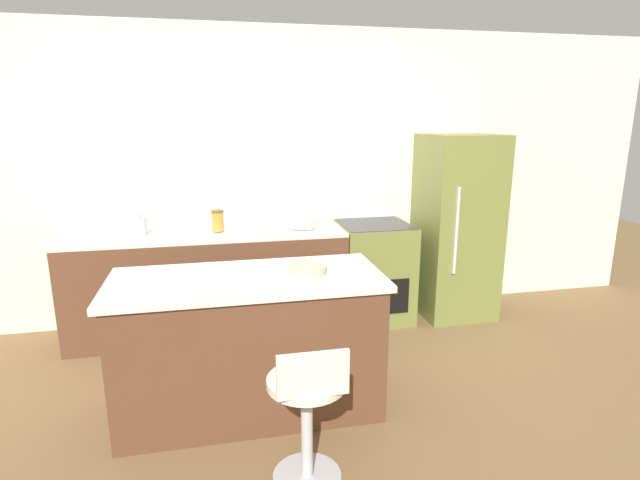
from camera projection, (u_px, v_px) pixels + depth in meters
ground_plane at (255, 343)px, 4.16m from camera, size 14.00×14.00×0.00m
wall_back at (244, 178)px, 4.47m from camera, size 8.00×0.06×2.60m
back_counter at (210, 283)px, 4.29m from camera, size 2.30×0.61×0.90m
kitchen_island at (250, 344)px, 3.14m from camera, size 1.66×0.73×0.89m
oven_range at (374, 272)px, 4.59m from camera, size 0.63×0.62×0.90m
refrigerator at (456, 227)px, 4.63m from camera, size 0.64×0.68×1.68m
stool_chair at (308, 412)px, 2.49m from camera, size 0.40×0.40×0.80m
kettle at (137, 224)px, 4.05m from camera, size 0.15×0.15×0.21m
mixing_bowl at (301, 223)px, 4.34m from camera, size 0.27×0.27×0.08m
canister_jar at (218, 221)px, 4.18m from camera, size 0.11×0.11×0.18m
fruit_bowl at (308, 269)px, 3.10m from camera, size 0.24×0.24×0.05m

